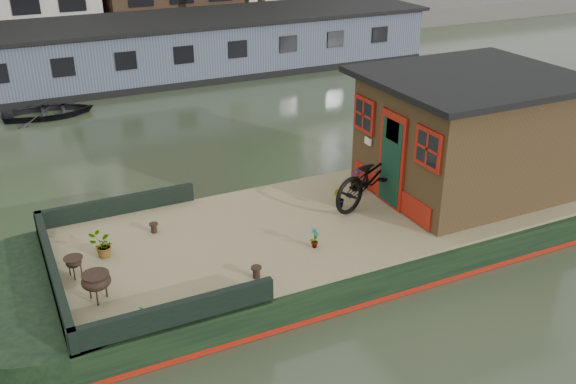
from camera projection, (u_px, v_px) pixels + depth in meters
name	position (u px, v px, depth m)	size (l,w,h in m)	color
ground	(369.00, 238.00, 12.81)	(120.00, 120.00, 0.00)	#2C3622
houseboat_hull	(310.00, 240.00, 12.17)	(14.01, 4.02, 0.60)	black
houseboat_deck	(371.00, 210.00, 12.54)	(11.80, 3.80, 0.05)	#857B52
bow_bulwark	(108.00, 259.00, 10.46)	(3.00, 4.00, 0.35)	black
cabin	(466.00, 133.00, 12.87)	(4.00, 3.50, 2.42)	#312113
bicycle	(374.00, 175.00, 12.58)	(0.78, 2.23, 1.17)	black
potted_plant_a	(315.00, 238.00, 11.07)	(0.20, 0.14, 0.39)	brown
potted_plant_b	(339.00, 198.00, 12.53)	(0.20, 0.16, 0.36)	brown
potted_plant_c	(103.00, 246.00, 10.77)	(0.40, 0.34, 0.44)	maroon
potted_plant_d	(356.00, 179.00, 13.23)	(0.26, 0.26, 0.47)	brown
potted_plant_e	(143.00, 315.00, 9.14)	(0.15, 0.10, 0.28)	#9E3E2E
brazier_front	(97.00, 287.00, 9.61)	(0.43, 0.43, 0.47)	black
brazier_rear	(74.00, 267.00, 10.24)	(0.33, 0.33, 0.35)	black
bollard_port	(154.00, 228.00, 11.62)	(0.16, 0.16, 0.18)	black
bollard_stbd	(256.00, 272.00, 10.24)	(0.18, 0.18, 0.20)	black
dinghy	(48.00, 107.00, 19.67)	(1.93, 2.70, 0.56)	black
far_houseboat	(168.00, 50.00, 23.82)	(20.40, 4.40, 2.11)	#4E5968
quay	(129.00, 33.00, 29.34)	(60.00, 6.00, 0.90)	#47443F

